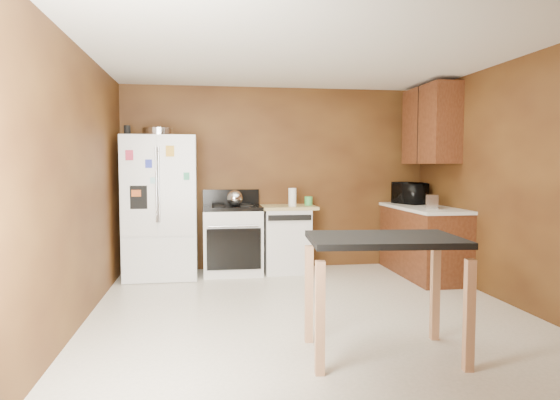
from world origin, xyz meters
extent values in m
plane|color=white|center=(0.00, 0.00, 0.00)|extent=(4.50, 4.50, 0.00)
plane|color=white|center=(0.00, 0.00, 2.50)|extent=(4.50, 4.50, 0.00)
plane|color=brown|center=(0.00, 2.25, 1.25)|extent=(4.20, 0.00, 4.20)
plane|color=brown|center=(0.00, -2.25, 1.25)|extent=(4.20, 0.00, 4.20)
plane|color=brown|center=(-2.10, 0.00, 1.25)|extent=(0.00, 4.50, 4.50)
plane|color=brown|center=(2.10, 0.00, 1.25)|extent=(0.00, 4.50, 4.50)
cylinder|color=silver|center=(-1.57, 1.86, 1.85)|extent=(0.39, 0.39, 0.10)
cylinder|color=black|center=(-1.93, 1.75, 1.86)|extent=(0.08, 0.08, 0.12)
sphere|color=silver|center=(-0.61, 1.84, 1.00)|extent=(0.21, 0.21, 0.21)
cylinder|color=white|center=(0.15, 1.83, 1.01)|extent=(0.12, 0.12, 0.24)
cylinder|color=#45B553|center=(0.39, 1.98, 0.95)|extent=(0.11, 0.11, 0.12)
cube|color=silver|center=(1.77, 1.14, 0.99)|extent=(0.23, 0.28, 0.17)
imported|color=black|center=(1.80, 1.89, 1.03)|extent=(0.46, 0.56, 0.27)
cube|color=white|center=(-1.55, 1.88, 0.90)|extent=(0.90, 0.75, 1.80)
cube|color=white|center=(-1.78, 1.49, 1.18)|extent=(0.43, 0.02, 1.20)
cube|color=white|center=(-1.32, 1.49, 1.18)|extent=(0.43, 0.02, 1.20)
cube|color=white|center=(-1.55, 1.49, 0.28)|extent=(0.88, 0.02, 0.54)
cube|color=black|center=(-1.78, 1.48, 1.05)|extent=(0.20, 0.01, 0.28)
cylinder|color=silver|center=(-1.56, 1.46, 1.20)|extent=(0.02, 0.02, 0.90)
cylinder|color=silver|center=(-1.54, 1.46, 1.20)|extent=(0.02, 0.02, 0.90)
cube|color=#C82F4E|center=(-1.87, 1.46, 1.55)|extent=(0.09, 0.00, 0.12)
cube|color=#2E3BC7|center=(-1.65, 1.46, 1.45)|extent=(0.08, 0.00, 0.10)
cube|color=yellow|center=(-1.40, 1.46, 1.60)|extent=(0.10, 0.00, 0.13)
cube|color=#41B785|center=(-1.21, 1.46, 1.30)|extent=(0.07, 0.00, 0.09)
cube|color=#C35420|center=(-1.80, 1.46, 1.10)|extent=(0.11, 0.00, 0.08)
cube|color=#A9F4FE|center=(-1.60, 1.46, 1.25)|extent=(0.07, 0.00, 0.07)
cube|color=white|center=(-0.64, 1.93, 0.42)|extent=(0.76, 0.65, 0.85)
cube|color=black|center=(-0.64, 1.93, 0.88)|extent=(0.76, 0.65, 0.05)
cube|color=black|center=(-0.64, 2.21, 1.00)|extent=(0.76, 0.06, 0.20)
cube|color=black|center=(-0.64, 1.59, 0.38)|extent=(0.68, 0.02, 0.52)
cylinder|color=silver|center=(-0.64, 1.58, 0.67)|extent=(0.62, 0.02, 0.02)
cylinder|color=black|center=(-0.82, 2.08, 0.91)|extent=(0.17, 0.17, 0.02)
cylinder|color=black|center=(-0.46, 2.08, 0.91)|extent=(0.17, 0.17, 0.02)
cylinder|color=black|center=(-0.82, 1.77, 0.91)|extent=(0.17, 0.17, 0.02)
cylinder|color=black|center=(-0.46, 1.77, 0.91)|extent=(0.17, 0.17, 0.02)
cube|color=white|center=(0.08, 1.95, 0.42)|extent=(0.60, 0.60, 0.85)
cube|color=black|center=(0.08, 1.64, 0.76)|extent=(0.56, 0.02, 0.07)
cube|color=tan|center=(0.08, 1.95, 0.87)|extent=(0.78, 0.62, 0.04)
cube|color=brown|center=(1.80, 1.45, 0.43)|extent=(0.60, 1.55, 0.86)
cube|color=white|center=(1.80, 1.45, 0.88)|extent=(0.63, 1.58, 0.04)
cube|color=brown|center=(1.93, 1.55, 1.95)|extent=(0.35, 1.05, 1.00)
cube|color=black|center=(1.75, 1.55, 1.95)|extent=(0.01, 0.01, 1.00)
cube|color=black|center=(0.32, -1.11, 0.88)|extent=(1.16, 0.83, 0.05)
cube|color=tan|center=(-0.17, -0.74, 0.39)|extent=(0.07, 0.07, 0.79)
cube|color=tan|center=(0.87, -0.84, 0.39)|extent=(0.07, 0.07, 0.79)
cube|color=tan|center=(-0.23, -1.38, 0.39)|extent=(0.07, 0.07, 0.79)
cube|color=tan|center=(0.81, -1.47, 0.39)|extent=(0.07, 0.07, 0.79)
camera|label=1|loc=(-0.99, -4.63, 1.43)|focal=32.00mm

